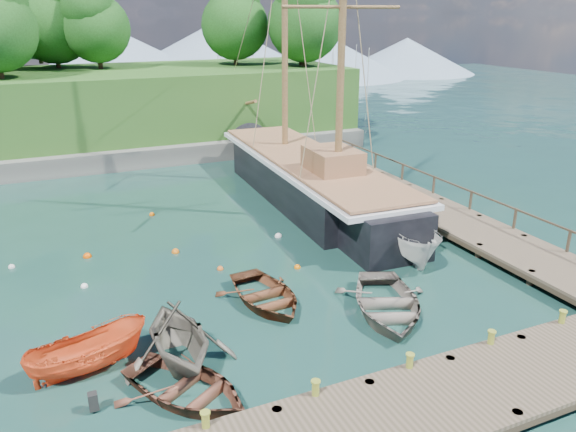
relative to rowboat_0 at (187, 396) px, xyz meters
name	(u,v)px	position (x,y,z in m)	size (l,w,h in m)	color
ground	(275,317)	(3.98, 3.00, 0.00)	(160.00, 160.00, 0.00)	#193A2E
dock_near	(440,401)	(5.98, -3.50, 0.43)	(20.00, 3.20, 1.10)	#493E2E
dock_east	(422,205)	(15.48, 10.00, 0.43)	(3.20, 24.00, 1.10)	#493E2E
bollard_1	(315,413)	(2.98, -2.10, 0.00)	(0.26, 0.26, 0.45)	olive
bollard_2	(408,385)	(5.98, -2.10, 0.00)	(0.26, 0.26, 0.45)	olive
bollard_3	(488,360)	(8.98, -2.10, 0.00)	(0.26, 0.26, 0.45)	olive
bollard_4	(558,339)	(11.98, -2.10, 0.00)	(0.26, 0.26, 0.45)	olive
rowboat_0	(187,396)	(0.00, 0.00, 0.00)	(2.90, 4.07, 0.84)	brown
rowboat_1	(180,362)	(0.23, 1.70, 0.00)	(3.47, 4.02, 2.12)	#5E5A4E
rowboat_2	(266,303)	(4.05, 4.11, 0.00)	(2.97, 4.15, 0.86)	#59301B
rowboat_3	(386,313)	(7.72, 1.65, 0.00)	(3.43, 4.81, 1.00)	#70675D
motorboat_orange	(91,371)	(-2.33, 2.37, 0.00)	(1.38, 3.68, 1.42)	#EB5524
cabin_boat_white	(409,257)	(11.36, 5.34, 0.00)	(1.89, 5.01, 1.94)	silver
schooner	(309,182)	(10.93, 14.55, 1.05)	(5.51, 26.20, 18.95)	black
mooring_buoy_0	(84,287)	(-1.98, 8.20, 0.00)	(0.28, 0.28, 0.28)	white
mooring_buoy_1	(176,253)	(2.09, 10.07, 0.00)	(0.35, 0.35, 0.35)	#CF600F
mooring_buoy_2	(220,269)	(3.38, 7.56, 0.00)	(0.28, 0.28, 0.28)	#D85F1C
mooring_buoy_3	(278,237)	(7.05, 9.91, 0.00)	(0.36, 0.36, 0.36)	white
mooring_buoy_4	(87,257)	(-1.58, 11.17, 0.00)	(0.36, 0.36, 0.36)	#F25100
mooring_buoy_5	(152,215)	(2.12, 15.48, 0.00)	(0.29, 0.29, 0.29)	orange
mooring_buoy_6	(12,268)	(-4.60, 11.33, 0.00)	(0.28, 0.28, 0.28)	silver
mooring_buoy_7	(297,268)	(6.40, 6.37, 0.00)	(0.28, 0.28, 0.28)	orange
distant_ridge	(112,56)	(8.28, 73.00, 4.35)	(117.00, 40.00, 10.00)	#728CA5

